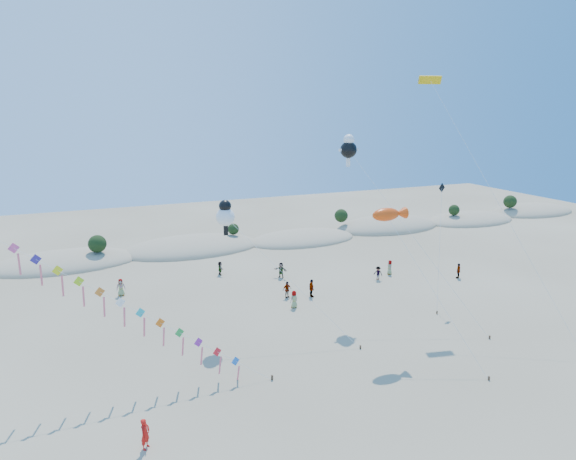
% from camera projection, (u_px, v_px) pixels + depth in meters
% --- Properties ---
extents(dune_ridge, '(145.30, 11.49, 5.57)m').
position_uv_depth(dune_ridge, '(200.00, 248.00, 66.46)').
color(dune_ridge, gray).
rests_on(dune_ridge, ground).
extents(fish_kite, '(4.96, 8.82, 11.17)m').
position_uv_depth(fish_kite, '(390.00, 214.00, 37.55)').
color(fish_kite, '#3F2D1E').
rests_on(fish_kite, ground).
extents(cartoon_kite_low, '(9.53, 8.50, 11.40)m').
position_uv_depth(cartoon_kite_low, '(226.00, 215.00, 39.69)').
color(cartoon_kite_low, '#3F2D1E').
rests_on(cartoon_kite_low, ground).
extents(cartoon_kite_high, '(8.28, 12.78, 16.42)m').
position_uv_depth(cartoon_kite_high, '(349.00, 148.00, 44.54)').
color(cartoon_kite_high, '#3F2D1E').
rests_on(cartoon_kite_high, ground).
extents(parafoil_kite, '(4.82, 16.70, 21.66)m').
position_uv_depth(parafoil_kite, '(433.00, 86.00, 44.18)').
color(parafoil_kite, '#3F2D1E').
rests_on(parafoil_kite, ground).
extents(dark_kite, '(3.17, 4.01, 11.70)m').
position_uv_depth(dark_kite, '(441.00, 222.00, 46.25)').
color(dark_kite, '#3F2D1E').
rests_on(dark_kite, ground).
extents(flyer_foreground, '(0.76, 0.80, 1.84)m').
position_uv_depth(flyer_foreground, '(145.00, 434.00, 26.88)').
color(flyer_foreground, red).
rests_on(flyer_foreground, ground).
extents(beachgoers, '(36.81, 13.18, 1.88)m').
position_uv_depth(beachgoers, '(299.00, 278.00, 52.32)').
color(beachgoers, slate).
rests_on(beachgoers, ground).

